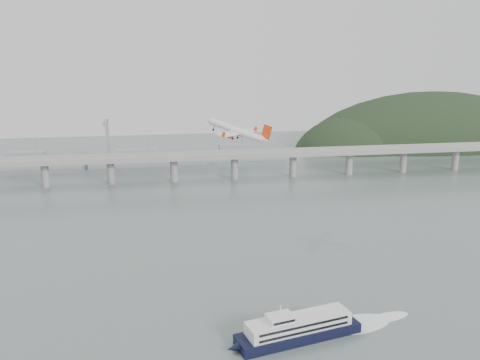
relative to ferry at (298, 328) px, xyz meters
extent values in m
plane|color=slate|center=(-5.07, 43.89, -4.00)|extent=(900.00, 900.00, 0.00)
cube|color=gray|center=(-5.07, 243.89, 16.00)|extent=(800.00, 22.00, 2.20)
cube|color=gray|center=(-5.07, 233.39, 18.00)|extent=(800.00, 0.60, 1.80)
cube|color=gray|center=(-5.07, 254.39, 18.00)|extent=(800.00, 0.60, 1.80)
cylinder|color=gray|center=(-135.07, 243.89, 5.50)|extent=(6.00, 6.00, 21.00)
cylinder|color=gray|center=(-85.07, 243.89, 5.50)|extent=(6.00, 6.00, 21.00)
cylinder|color=gray|center=(-35.07, 243.89, 5.50)|extent=(6.00, 6.00, 21.00)
cylinder|color=gray|center=(14.93, 243.89, 5.50)|extent=(6.00, 6.00, 21.00)
cylinder|color=gray|center=(64.93, 243.89, 5.50)|extent=(6.00, 6.00, 21.00)
cylinder|color=gray|center=(114.93, 243.89, 5.50)|extent=(6.00, 6.00, 21.00)
cylinder|color=gray|center=(164.93, 243.89, 5.50)|extent=(6.00, 6.00, 21.00)
cylinder|color=gray|center=(214.93, 243.89, 5.50)|extent=(6.00, 6.00, 21.00)
ellipsoid|color=black|center=(264.93, 373.89, -22.00)|extent=(320.00, 150.00, 156.00)
ellipsoid|color=black|center=(169.93, 363.89, -16.00)|extent=(140.00, 110.00, 96.00)
cube|color=gray|center=(-155.07, 313.89, 0.00)|extent=(95.67, 20.15, 8.00)
cube|color=gray|center=(-164.57, 313.89, 8.00)|extent=(33.90, 15.02, 8.00)
cylinder|color=gray|center=(-155.07, 313.89, 16.00)|extent=(1.60, 1.60, 14.00)
cube|color=gray|center=(-55.07, 308.89, 0.00)|extent=(110.55, 21.43, 8.00)
cube|color=gray|center=(-66.07, 308.89, 8.00)|extent=(39.01, 16.73, 8.00)
cylinder|color=gray|center=(-55.07, 308.89, 16.00)|extent=(1.60, 1.60, 14.00)
cube|color=gray|center=(34.93, 318.89, 0.00)|extent=(85.00, 13.60, 8.00)
cube|color=gray|center=(26.43, 318.89, 8.00)|extent=(29.75, 11.90, 8.00)
cylinder|color=gray|center=(34.93, 318.89, 16.00)|extent=(1.60, 1.60, 14.00)
cube|color=gray|center=(-95.07, 343.89, 16.00)|extent=(3.00, 3.00, 40.00)
cube|color=gray|center=(-95.07, 333.89, 34.00)|extent=(3.00, 28.00, 3.00)
cube|color=black|center=(0.00, 0.00, -2.11)|extent=(48.81, 21.35, 3.80)
cone|color=black|center=(-25.03, -5.52, -2.11)|extent=(5.45, 4.73, 3.80)
cube|color=silver|center=(0.00, 0.00, 2.17)|extent=(40.98, 17.86, 4.75)
cube|color=black|center=(1.03, -4.68, 3.40)|extent=(35.26, 7.92, 0.95)
cube|color=black|center=(1.03, -4.68, 1.12)|extent=(35.26, 7.92, 0.95)
cube|color=black|center=(-1.03, 4.68, 3.40)|extent=(35.26, 7.92, 0.95)
cube|color=black|center=(-1.03, 4.68, 1.12)|extent=(35.26, 7.92, 0.95)
cube|color=silver|center=(-7.42, -1.64, 5.77)|extent=(10.70, 8.53, 2.47)
cube|color=black|center=(-6.69, -4.93, 5.77)|extent=(8.37, 1.95, 0.95)
cylinder|color=silver|center=(-7.42, -1.64, 8.81)|extent=(0.57, 0.57, 3.80)
ellipsoid|color=white|center=(25.96, 5.73, -3.96)|extent=(29.65, 19.24, 0.19)
ellipsoid|color=white|center=(38.94, 8.59, -3.96)|extent=(21.50, 11.09, 0.19)
cylinder|color=white|center=(-4.44, 118.70, 56.09)|extent=(26.72, 24.01, 11.91)
cone|color=white|center=(-18.32, 129.56, 60.61)|extent=(6.80, 6.62, 5.15)
cone|color=white|center=(10.01, 107.43, 51.99)|extent=(7.67, 7.13, 5.43)
cube|color=white|center=(-3.83, 118.15, 54.71)|extent=(27.83, 34.16, 3.76)
cube|color=white|center=(9.32, 108.02, 53.04)|extent=(11.10, 13.05, 1.87)
cube|color=red|center=(11.04, 106.93, 56.39)|extent=(5.83, 4.20, 8.44)
cylinder|color=red|center=(-1.71, 124.31, 53.28)|extent=(5.71, 5.42, 3.75)
cylinder|color=black|center=(-3.53, 125.74, 53.87)|extent=(2.43, 2.56, 2.64)
cube|color=white|center=(-1.45, 124.18, 54.38)|extent=(2.65, 2.08, 2.04)
cylinder|color=red|center=(-9.28, 114.37, 53.91)|extent=(5.71, 5.42, 3.75)
cylinder|color=black|center=(-11.10, 115.80, 54.50)|extent=(2.43, 2.56, 2.64)
cube|color=white|center=(-9.02, 114.25, 55.01)|extent=(2.65, 2.08, 2.04)
cylinder|color=black|center=(-2.50, 120.72, 52.58)|extent=(1.18, 0.87, 2.76)
cylinder|color=black|center=(-2.79, 120.86, 51.37)|extent=(1.51, 1.25, 1.54)
cylinder|color=black|center=(-6.08, 116.02, 52.88)|extent=(1.18, 0.87, 2.76)
cylinder|color=black|center=(-6.37, 116.16, 51.67)|extent=(1.51, 1.25, 1.54)
cylinder|color=black|center=(-15.57, 127.20, 56.40)|extent=(1.18, 0.87, 2.76)
cylinder|color=black|center=(-15.86, 127.34, 55.19)|extent=(1.51, 1.25, 1.54)
cube|color=red|center=(9.92, 132.00, 54.49)|extent=(2.15, 1.57, 3.10)
cube|color=red|center=(-13.48, 101.28, 56.45)|extent=(2.15, 1.57, 3.10)
camera|label=1|loc=(-49.28, -161.73, 98.59)|focal=38.00mm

